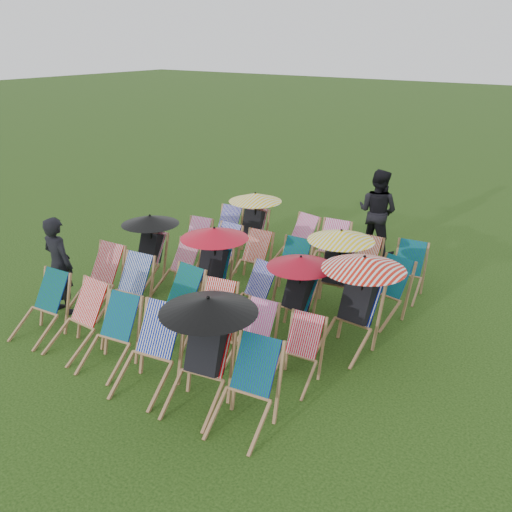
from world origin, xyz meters
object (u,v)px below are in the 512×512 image
Objects in this scene: deckchair_29 at (406,271)px; person_left at (59,265)px; deckchair_5 at (245,390)px; deckchair_0 at (40,307)px; person_rear at (377,212)px.

person_left is at bearing -144.66° from deckchair_29.
deckchair_5 is at bearing -97.99° from deckchair_29.
deckchair_0 is 6.77m from person_rear.
deckchair_5 is 4.27m from person_left.
deckchair_5 is at bearing -4.08° from deckchair_0.
person_left reaches higher than deckchair_29.
person_rear is (3.05, 5.52, 0.07)m from person_left.
deckchair_29 is 0.55× the size of person_left.
person_rear is at bearing 92.99° from deckchair_5.
deckchair_5 reaches higher than deckchair_0.
person_left is at bearing 64.32° from person_rear.
person_left is (-4.36, -3.85, 0.37)m from deckchair_29.
deckchair_29 is 0.51× the size of person_rear.
deckchair_29 is 2.17m from person_rear.
person_rear is at bearing 121.88° from deckchair_29.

